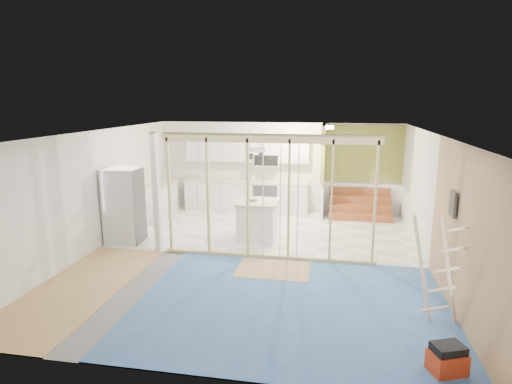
% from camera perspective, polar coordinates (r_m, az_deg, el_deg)
% --- Properties ---
extents(room, '(7.01, 8.01, 2.61)m').
position_cam_1_polar(room, '(8.69, -0.33, -0.71)').
color(room, slate).
rests_on(room, ground).
extents(floor_overlays, '(7.00, 8.00, 0.03)m').
position_cam_1_polar(floor_overlays, '(9.11, 0.21, -8.57)').
color(floor_overlays, silver).
rests_on(floor_overlays, room).
extents(stud_frame, '(4.66, 0.14, 2.60)m').
position_cam_1_polar(stud_frame, '(8.67, -1.74, 1.13)').
color(stud_frame, tan).
rests_on(stud_frame, room).
extents(base_cabinets, '(4.45, 2.24, 0.93)m').
position_cam_1_polar(base_cabinets, '(12.42, -4.80, -0.74)').
color(base_cabinets, silver).
rests_on(base_cabinets, room).
extents(upper_cabinets, '(3.60, 0.41, 0.85)m').
position_cam_1_polar(upper_cabinets, '(12.45, -0.94, 5.66)').
color(upper_cabinets, silver).
rests_on(upper_cabinets, room).
extents(green_partition, '(2.25, 1.51, 2.60)m').
position_cam_1_polar(green_partition, '(12.21, 12.33, 1.09)').
color(green_partition, olive).
rests_on(green_partition, room).
extents(pot_rack, '(0.52, 0.52, 0.72)m').
position_cam_1_polar(pot_rack, '(10.46, -0.10, 5.37)').
color(pot_rack, black).
rests_on(pot_rack, room).
extents(sheathing_panel, '(0.02, 4.00, 2.60)m').
position_cam_1_polar(sheathing_panel, '(6.89, 26.13, -5.45)').
color(sheathing_panel, tan).
rests_on(sheathing_panel, room).
extents(electrical_panel, '(0.04, 0.30, 0.40)m').
position_cam_1_polar(electrical_panel, '(7.35, 24.77, -1.45)').
color(electrical_panel, '#3B3B41').
rests_on(electrical_panel, room).
extents(ceiling_light, '(0.32, 0.32, 0.08)m').
position_cam_1_polar(ceiling_light, '(11.35, 9.53, 8.50)').
color(ceiling_light, '#FFEABF').
rests_on(ceiling_light, room).
extents(fridge, '(0.78, 0.76, 1.75)m').
position_cam_1_polar(fridge, '(10.20, -17.11, -1.77)').
color(fridge, silver).
rests_on(fridge, room).
extents(island, '(0.97, 0.97, 0.93)m').
position_cam_1_polar(island, '(10.06, 0.24, -3.81)').
color(island, white).
rests_on(island, room).
extents(bowl, '(0.29, 0.29, 0.07)m').
position_cam_1_polar(bowl, '(9.99, -0.50, -0.95)').
color(bowl, silver).
rests_on(bowl, island).
extents(soap_bottle_a, '(0.15, 0.15, 0.31)m').
position_cam_1_polar(soap_bottle_a, '(12.85, -7.45, 2.45)').
color(soap_bottle_a, '#A7ADBA').
rests_on(soap_bottle_a, base_cabinets).
extents(soap_bottle_b, '(0.12, 0.12, 0.20)m').
position_cam_1_polar(soap_bottle_b, '(12.51, -0.41, 2.03)').
color(soap_bottle_b, white).
rests_on(soap_bottle_b, base_cabinets).
extents(toolbox, '(0.49, 0.43, 0.38)m').
position_cam_1_polar(toolbox, '(5.98, 24.15, -19.74)').
color(toolbox, '#B52F10').
rests_on(toolbox, room).
extents(ladder, '(0.88, 0.08, 1.63)m').
position_cam_1_polar(ladder, '(6.80, 23.16, -9.55)').
color(ladder, '#E6BA8D').
rests_on(ladder, room).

